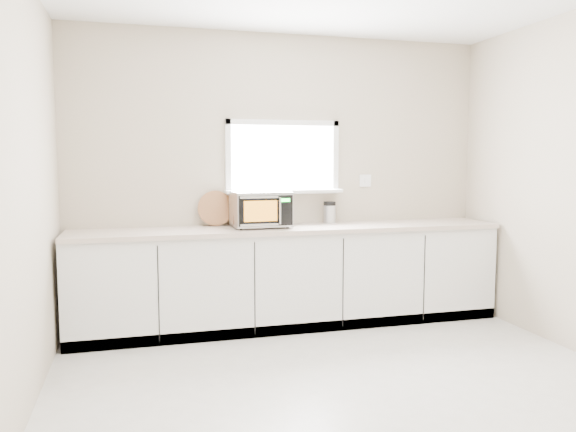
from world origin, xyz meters
name	(u,v)px	position (x,y,z in m)	size (l,w,h in m)	color
ground	(362,400)	(0.00, 0.00, 0.00)	(4.00, 4.00, 0.00)	beige
back_wall	(282,177)	(0.00, 2.00, 1.36)	(4.00, 0.17, 2.70)	#BDAA96
cabinets	(291,278)	(0.00, 1.70, 0.44)	(3.92, 0.60, 0.88)	white
countertop	(291,229)	(0.00, 1.69, 0.90)	(3.92, 0.64, 0.04)	beige
microwave	(261,209)	(-0.28, 1.71, 1.09)	(0.52, 0.43, 0.32)	black
knife_block	(239,213)	(-0.46, 1.76, 1.05)	(0.14, 0.23, 0.31)	#49261A
cutting_board	(215,208)	(-0.65, 1.94, 1.08)	(0.32, 0.32, 0.02)	#AB6D42
coffee_grinder	(330,212)	(0.44, 1.89, 1.02)	(0.14, 0.14, 0.21)	#B3B6BB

